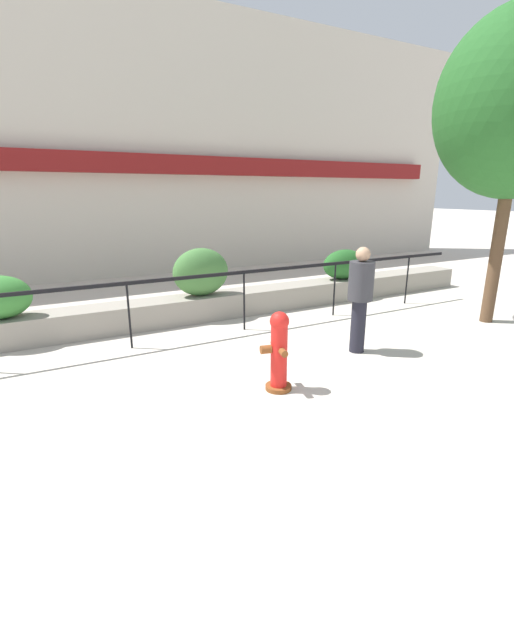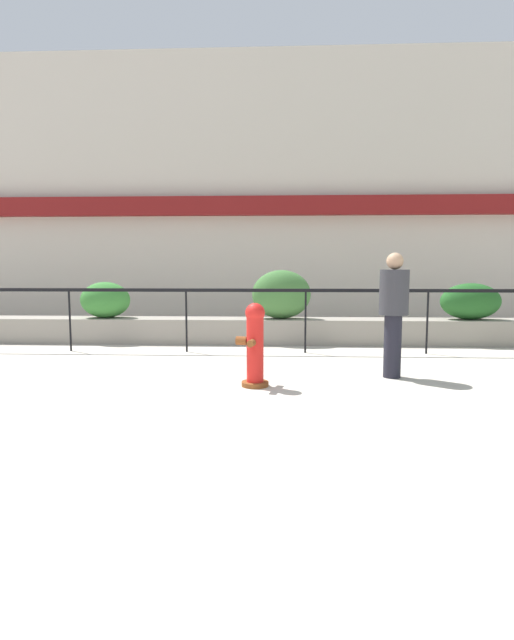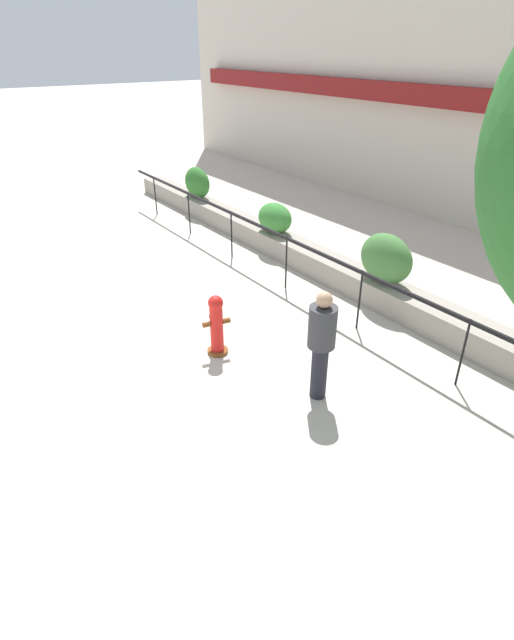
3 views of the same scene
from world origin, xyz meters
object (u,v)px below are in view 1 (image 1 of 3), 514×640
(hedge_bush_3, at_px, (344,264))
(fire_hydrant, at_px, (279,351))
(pedestrian, at_px, (360,293))
(hedge_bush_2, at_px, (201,272))

(hedge_bush_3, xyz_separation_m, fire_hydrant, (-4.07, -3.64, -0.31))
(fire_hydrant, height_order, pedestrian, pedestrian)
(hedge_bush_2, bearing_deg, hedge_bush_3, 0.00)
(fire_hydrant, bearing_deg, hedge_bush_2, 84.57)
(hedge_bush_2, relative_size, hedge_bush_3, 1.00)
(hedge_bush_3, distance_m, fire_hydrant, 5.47)
(hedge_bush_3, height_order, pedestrian, pedestrian)
(hedge_bush_2, height_order, fire_hydrant, hedge_bush_2)
(hedge_bush_3, bearing_deg, hedge_bush_2, 180.00)
(hedge_bush_2, xyz_separation_m, pedestrian, (1.54, -3.04, 0.00))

